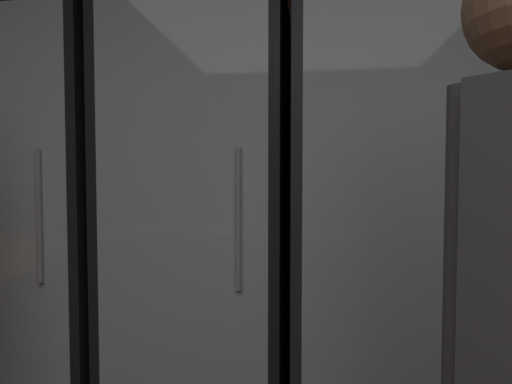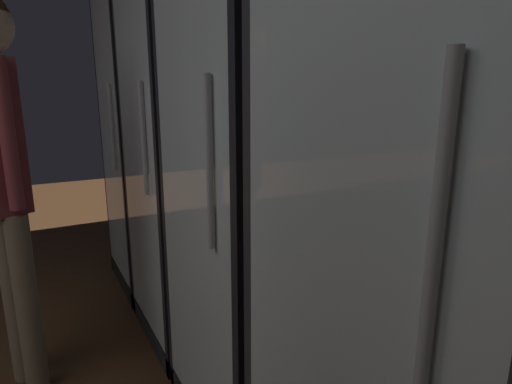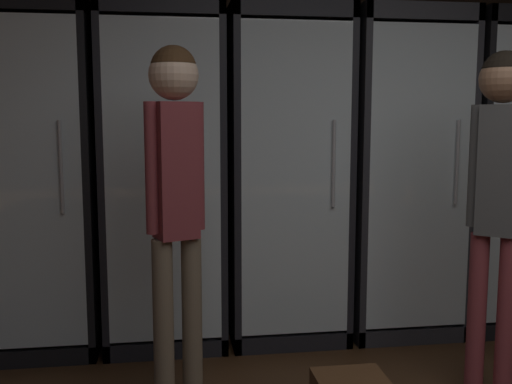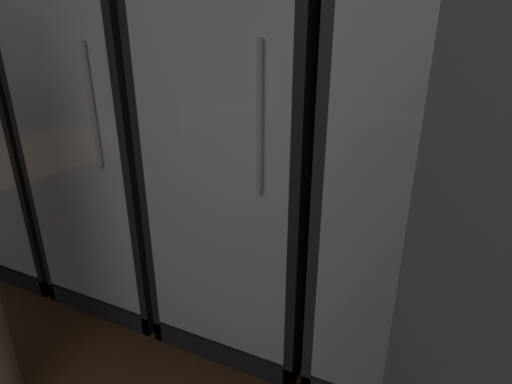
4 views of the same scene
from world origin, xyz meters
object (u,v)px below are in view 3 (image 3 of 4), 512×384
(shopper_near, at_px, (499,175))
(shopper_far, at_px, (175,179))
(cooler_left, at_px, (164,180))
(cooler_right, at_px, (397,177))
(cooler_center, at_px, (284,180))
(cooler_far_left, at_px, (36,182))
(cooler_far_right, at_px, (504,175))

(shopper_near, xyz_separation_m, shopper_far, (-1.52, 0.12, -0.01))
(shopper_near, bearing_deg, cooler_left, 146.47)
(cooler_right, bearing_deg, cooler_center, 179.99)
(cooler_far_left, relative_size, shopper_near, 1.20)
(cooler_far_left, xyz_separation_m, cooler_center, (1.51, 0.00, -0.01))
(shopper_far, bearing_deg, cooler_center, 53.52)
(cooler_right, height_order, cooler_far_right, same)
(cooler_left, height_order, shopper_near, cooler_left)
(cooler_left, height_order, cooler_far_right, same)
(cooler_left, xyz_separation_m, shopper_far, (0.06, -0.93, 0.10))
(cooler_far_left, bearing_deg, cooler_center, 0.03)
(cooler_center, relative_size, cooler_right, 1.00)
(cooler_left, relative_size, cooler_far_right, 1.00)
(cooler_far_left, height_order, cooler_left, same)
(cooler_right, distance_m, shopper_near, 1.06)
(shopper_near, bearing_deg, cooler_far_left, 155.79)
(cooler_left, distance_m, shopper_near, 1.91)
(cooler_center, bearing_deg, cooler_left, -179.91)
(shopper_near, bearing_deg, shopper_far, 175.56)
(cooler_left, bearing_deg, shopper_far, -86.16)
(cooler_center, xyz_separation_m, shopper_far, (-0.69, -0.93, 0.11))
(cooler_left, relative_size, cooler_center, 1.00)
(cooler_far_right, bearing_deg, cooler_left, -179.96)
(cooler_center, distance_m, shopper_near, 1.35)
(cooler_far_left, xyz_separation_m, shopper_far, (0.81, -0.93, 0.10))
(cooler_left, relative_size, shopper_far, 1.20)
(cooler_center, distance_m, shopper_far, 1.17)
(cooler_far_left, bearing_deg, cooler_left, -0.03)
(cooler_far_right, relative_size, shopper_near, 1.20)
(cooler_far_right, bearing_deg, cooler_center, -179.99)
(cooler_far_right, height_order, shopper_far, cooler_far_right)
(cooler_right, bearing_deg, cooler_far_right, 0.03)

